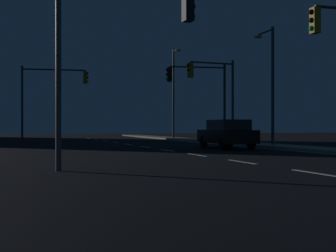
{
  "coord_description": "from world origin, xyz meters",
  "views": [
    {
      "loc": [
        -7.55,
        -1.19,
        1.23
      ],
      "look_at": [
        1.38,
        24.9,
        1.23
      ],
      "focal_mm": 49.89,
      "sensor_mm": 36.0,
      "label": 1
    }
  ],
  "objects_px": {
    "car": "(227,133)",
    "traffic_light_mid_right": "(214,84)",
    "traffic_light_far_center": "(121,30)",
    "traffic_light_near_right": "(199,87)",
    "traffic_light_overhead_east": "(51,88)",
    "street_lamp_mid_block": "(174,86)",
    "street_lamp_corner": "(270,74)"
  },
  "relations": [
    {
      "from": "traffic_light_overhead_east",
      "to": "street_lamp_corner",
      "type": "height_order",
      "value": "street_lamp_corner"
    },
    {
      "from": "car",
      "to": "traffic_light_far_center",
      "type": "relative_size",
      "value": 0.79
    },
    {
      "from": "traffic_light_far_center",
      "to": "street_lamp_mid_block",
      "type": "distance_m",
      "value": 29.68
    },
    {
      "from": "traffic_light_near_right",
      "to": "traffic_light_mid_right",
      "type": "distance_m",
      "value": 1.14
    },
    {
      "from": "traffic_light_near_right",
      "to": "car",
      "type": "bearing_deg",
      "value": -97.61
    },
    {
      "from": "traffic_light_near_right",
      "to": "street_lamp_mid_block",
      "type": "xyz_separation_m",
      "value": [
        2.42,
        11.72,
        1.09
      ]
    },
    {
      "from": "traffic_light_near_right",
      "to": "street_lamp_corner",
      "type": "bearing_deg",
      "value": -59.85
    },
    {
      "from": "car",
      "to": "traffic_light_near_right",
      "type": "bearing_deg",
      "value": 82.39
    },
    {
      "from": "car",
      "to": "traffic_light_far_center",
      "type": "distance_m",
      "value": 13.27
    },
    {
      "from": "traffic_light_near_right",
      "to": "traffic_light_overhead_east",
      "type": "height_order",
      "value": "traffic_light_overhead_east"
    },
    {
      "from": "traffic_light_mid_right",
      "to": "traffic_light_far_center",
      "type": "relative_size",
      "value": 0.96
    },
    {
      "from": "street_lamp_corner",
      "to": "street_lamp_mid_block",
      "type": "bearing_deg",
      "value": 90.75
    },
    {
      "from": "car",
      "to": "traffic_light_near_right",
      "type": "distance_m",
      "value": 6.55
    },
    {
      "from": "street_lamp_mid_block",
      "to": "street_lamp_corner",
      "type": "distance_m",
      "value": 16.27
    },
    {
      "from": "traffic_light_overhead_east",
      "to": "traffic_light_near_right",
      "type": "bearing_deg",
      "value": -38.67
    },
    {
      "from": "traffic_light_mid_right",
      "to": "street_lamp_corner",
      "type": "xyz_separation_m",
      "value": [
        2.01,
        -3.6,
        0.39
      ]
    },
    {
      "from": "traffic_light_near_right",
      "to": "traffic_light_mid_right",
      "type": "height_order",
      "value": "traffic_light_mid_right"
    },
    {
      "from": "traffic_light_far_center",
      "to": "street_lamp_mid_block",
      "type": "bearing_deg",
      "value": 67.36
    },
    {
      "from": "traffic_light_near_right",
      "to": "traffic_light_overhead_east",
      "type": "distance_m",
      "value": 11.56
    },
    {
      "from": "traffic_light_overhead_east",
      "to": "traffic_light_far_center",
      "type": "height_order",
      "value": "traffic_light_overhead_east"
    },
    {
      "from": "car",
      "to": "traffic_light_mid_right",
      "type": "height_order",
      "value": "traffic_light_mid_right"
    },
    {
      "from": "traffic_light_overhead_east",
      "to": "traffic_light_mid_right",
      "type": "height_order",
      "value": "traffic_light_overhead_east"
    },
    {
      "from": "traffic_light_far_center",
      "to": "street_lamp_mid_block",
      "type": "xyz_separation_m",
      "value": [
        11.42,
        27.37,
        0.96
      ]
    },
    {
      "from": "traffic_light_near_right",
      "to": "street_lamp_mid_block",
      "type": "relative_size",
      "value": 0.64
    },
    {
      "from": "traffic_light_overhead_east",
      "to": "street_lamp_mid_block",
      "type": "relative_size",
      "value": 0.7
    },
    {
      "from": "car",
      "to": "street_lamp_mid_block",
      "type": "bearing_deg",
      "value": 79.64
    },
    {
      "from": "car",
      "to": "traffic_light_near_right",
      "type": "relative_size",
      "value": 0.85
    },
    {
      "from": "car",
      "to": "traffic_light_near_right",
      "type": "height_order",
      "value": "traffic_light_near_right"
    },
    {
      "from": "traffic_light_far_center",
      "to": "traffic_light_mid_right",
      "type": "bearing_deg",
      "value": 56.81
    },
    {
      "from": "traffic_light_near_right",
      "to": "street_lamp_corner",
      "type": "xyz_separation_m",
      "value": [
        2.64,
        -4.54,
        0.47
      ]
    },
    {
      "from": "traffic_light_overhead_east",
      "to": "traffic_light_mid_right",
      "type": "distance_m",
      "value": 12.64
    },
    {
      "from": "street_lamp_corner",
      "to": "traffic_light_near_right",
      "type": "bearing_deg",
      "value": 120.15
    }
  ]
}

